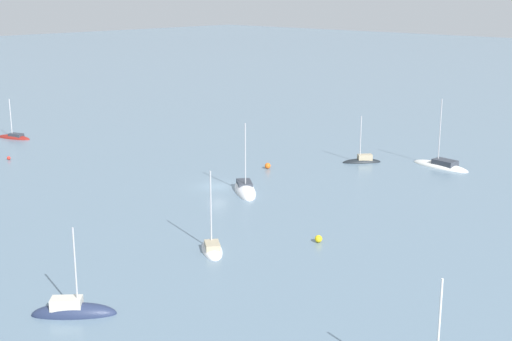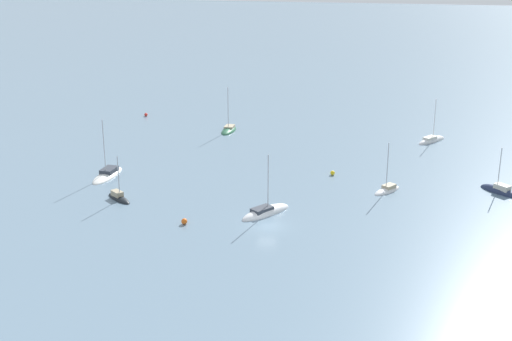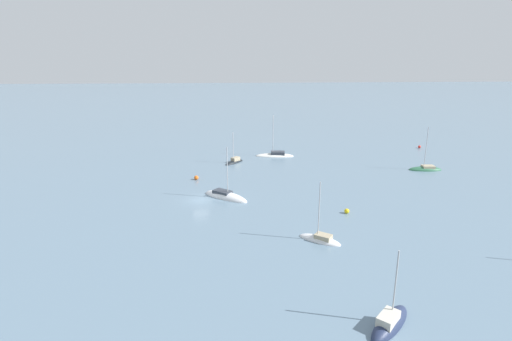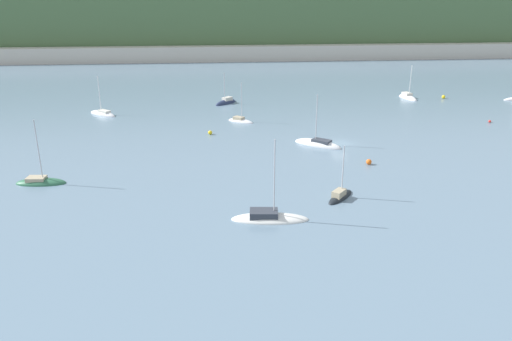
# 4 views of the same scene
# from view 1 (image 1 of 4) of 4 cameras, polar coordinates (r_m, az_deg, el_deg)

# --- Properties ---
(ground_plane) EXTENTS (600.00, 600.00, 0.00)m
(ground_plane) POSITION_cam_1_polar(r_m,az_deg,el_deg) (91.22, -3.13, -1.28)
(ground_plane) COLOR slate
(sailboat_1) EXTENTS (9.21, 3.79, 10.29)m
(sailboat_1) POSITION_cam_1_polar(r_m,az_deg,el_deg) (104.39, 14.58, 0.35)
(sailboat_1) COLOR white
(sailboat_1) RESTS_ON ground_plane
(sailboat_4) EXTENTS (6.91, 3.90, 7.30)m
(sailboat_4) POSITION_cam_1_polar(r_m,az_deg,el_deg) (127.20, -18.78, 2.49)
(sailboat_4) COLOR maroon
(sailboat_4) RESTS_ON ground_plane
(sailboat_5) EXTENTS (5.74, 5.00, 8.45)m
(sailboat_5) POSITION_cam_1_polar(r_m,az_deg,el_deg) (69.31, -3.54, -6.32)
(sailboat_5) COLOR silver
(sailboat_5) RESTS_ON ground_plane
(sailboat_6) EXTENTS (5.93, 6.03, 8.07)m
(sailboat_6) POSITION_cam_1_polar(r_m,az_deg,el_deg) (58.09, -14.40, -11.00)
(sailboat_6) COLOR #232D4C
(sailboat_6) RESTS_ON ground_plane
(sailboat_7) EXTENTS (8.29, 7.38, 9.71)m
(sailboat_7) POSITION_cam_1_polar(r_m,az_deg,el_deg) (88.98, -0.89, -1.62)
(sailboat_7) COLOR silver
(sailboat_7) RESTS_ON ground_plane
(sailboat_9) EXTENTS (4.91, 5.34, 7.42)m
(sailboat_9) POSITION_cam_1_polar(r_m,az_deg,el_deg) (104.77, 8.49, 0.73)
(sailboat_9) COLOR black
(sailboat_9) RESTS_ON ground_plane
(mooring_buoy_0) EXTENTS (0.83, 0.83, 0.83)m
(mooring_buoy_0) POSITION_cam_1_polar(r_m,az_deg,el_deg) (99.94, 0.94, 0.38)
(mooring_buoy_0) COLOR orange
(mooring_buoy_0) RESTS_ON ground_plane
(mooring_buoy_3) EXTENTS (0.53, 0.53, 0.53)m
(mooring_buoy_3) POSITION_cam_1_polar(r_m,az_deg,el_deg) (111.34, -19.17, 0.95)
(mooring_buoy_3) COLOR red
(mooring_buoy_3) RESTS_ON ground_plane
(mooring_buoy_4) EXTENTS (0.75, 0.75, 0.75)m
(mooring_buoy_4) POSITION_cam_1_polar(r_m,az_deg,el_deg) (71.50, 5.02, -5.46)
(mooring_buoy_4) COLOR yellow
(mooring_buoy_4) RESTS_ON ground_plane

